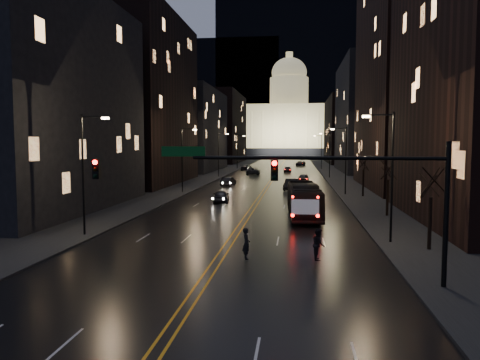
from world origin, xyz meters
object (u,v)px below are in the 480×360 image
(traffic_signal, at_px, (325,181))
(bus, at_px, (304,200))
(pedestrian_a, at_px, (246,244))
(pedestrian_b, at_px, (319,244))
(oncoming_car_b, at_px, (228,182))
(receding_car_a, at_px, (292,185))
(oncoming_car_a, at_px, (221,196))

(traffic_signal, relative_size, bus, 1.51)
(bus, distance_m, pedestrian_a, 16.69)
(pedestrian_a, distance_m, pedestrian_b, 4.27)
(oncoming_car_b, xyz_separation_m, receding_car_a, (10.12, -5.27, 0.10))
(oncoming_car_b, relative_size, pedestrian_b, 2.35)
(bus, height_order, pedestrian_b, bus)
(oncoming_car_a, distance_m, oncoming_car_b, 20.57)
(pedestrian_a, bearing_deg, receding_car_a, -20.11)
(oncoming_car_b, height_order, receding_car_a, receding_car_a)
(traffic_signal, height_order, pedestrian_a, traffic_signal)
(oncoming_car_a, height_order, oncoming_car_b, oncoming_car_a)
(bus, height_order, oncoming_car_a, bus)
(traffic_signal, height_order, receding_car_a, traffic_signal)
(oncoming_car_b, xyz_separation_m, pedestrian_a, (7.87, -46.51, 0.21))
(receding_car_a, distance_m, pedestrian_b, 40.94)
(oncoming_car_a, bearing_deg, receding_car_a, -124.41)
(traffic_signal, distance_m, receding_car_a, 46.14)
(receding_car_a, distance_m, pedestrian_a, 41.31)
(oncoming_car_b, height_order, pedestrian_a, pedestrian_a)
(traffic_signal, xyz_separation_m, receding_car_a, (-2.02, 45.90, -4.27))
(bus, distance_m, oncoming_car_b, 32.38)
(pedestrian_a, bearing_deg, pedestrian_b, -102.21)
(oncoming_car_a, relative_size, receding_car_a, 0.86)
(oncoming_car_b, distance_m, pedestrian_b, 47.73)
(pedestrian_a, relative_size, pedestrian_b, 1.00)
(traffic_signal, height_order, oncoming_car_b, traffic_signal)
(bus, distance_m, receding_car_a, 25.03)
(oncoming_car_b, xyz_separation_m, pedestrian_b, (12.13, -46.16, 0.21))
(bus, relative_size, receding_car_a, 2.25)
(bus, bearing_deg, pedestrian_b, -90.63)
(oncoming_car_a, bearing_deg, oncoming_car_b, -90.72)
(bus, bearing_deg, oncoming_car_a, 131.01)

